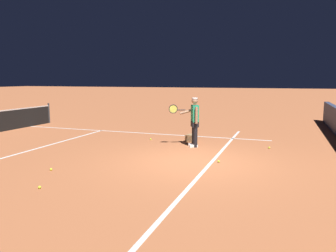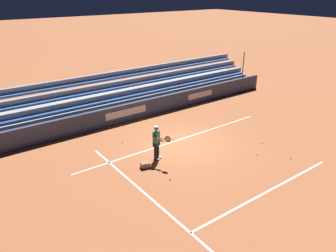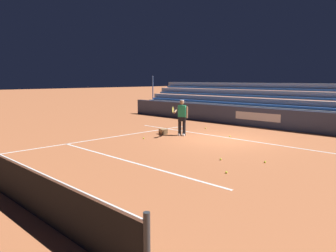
{
  "view_description": "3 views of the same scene",
  "coord_description": "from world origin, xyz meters",
  "views": [
    {
      "loc": [
        -8.84,
        -2.38,
        2.34
      ],
      "look_at": [
        1.43,
        1.28,
        0.78
      ],
      "focal_mm": 35.0,
      "sensor_mm": 36.0,
      "label": 1
    },
    {
      "loc": [
        9.94,
        12.13,
        7.72
      ],
      "look_at": [
        1.22,
        0.3,
        1.43
      ],
      "focal_mm": 35.0,
      "sensor_mm": 36.0,
      "label": 2
    },
    {
      "loc": [
        -8.4,
        12.1,
        2.71
      ],
      "look_at": [
        1.76,
        1.8,
        0.62
      ],
      "focal_mm": 35.0,
      "sensor_mm": 36.0,
      "label": 3
    }
  ],
  "objects": [
    {
      "name": "tennis_ball_far_left",
      "position": [
        -2.13,
        3.23,
        0.03
      ],
      "size": [
        0.07,
        0.07,
        0.07
      ],
      "primitive_type": "sphere",
      "color": "#CCE533",
      "rests_on": "ground"
    },
    {
      "name": "tennis_ball_near_player",
      "position": [
        2.69,
        2.45,
        0.03
      ],
      "size": [
        0.07,
        0.07,
        0.07
      ],
      "primitive_type": "sphere",
      "color": "#CCE533",
      "rests_on": "ground"
    },
    {
      "name": "court_sideline_white",
      "position": [
        4.11,
        4.0,
        0.0
      ],
      "size": [
        0.1,
        12.0,
        0.01
      ],
      "primitive_type": "cube",
      "color": "white",
      "rests_on": "ground"
    },
    {
      "name": "back_wall_sponsor_board",
      "position": [
        -0.01,
        -4.59,
        0.55
      ],
      "size": [
        22.59,
        0.25,
        1.1
      ],
      "color": "#384260",
      "rests_on": "ground"
    },
    {
      "name": "bleacher_stand",
      "position": [
        0.0,
        -6.42,
        0.73
      ],
      "size": [
        21.46,
        2.4,
        2.95
      ],
      "color": "#9EA3A8",
      "rests_on": "ground"
    },
    {
      "name": "tennis_ball_far_right",
      "position": [
        0.15,
        -0.7,
        0.03
      ],
      "size": [
        0.07,
        0.07,
        0.07
      ],
      "primitive_type": "sphere",
      "color": "#CCE533",
      "rests_on": "ground"
    },
    {
      "name": "ball_box_cardboard",
      "position": [
        2.98,
        0.9,
        0.13
      ],
      "size": [
        0.47,
        0.4,
        0.26
      ],
      "primitive_type": "cube",
      "rotation": [
        0.0,
        0.0,
        -0.29
      ],
      "color": "#A87F51",
      "rests_on": "ground"
    },
    {
      "name": "court_baseline_white",
      "position": [
        0.0,
        -0.5,
        0.0
      ],
      "size": [
        12.0,
        0.1,
        0.01
      ],
      "primitive_type": "cube",
      "color": "white",
      "rests_on": "ground"
    },
    {
      "name": "tennis_ball_toward_net",
      "position": [
        -3.17,
        4.4,
        0.03
      ],
      "size": [
        0.07,
        0.07,
        0.07
      ],
      "primitive_type": "sphere",
      "color": "#CCE533",
      "rests_on": "ground"
    },
    {
      "name": "tennis_player",
      "position": [
        2.07,
        0.55,
        0.89
      ],
      "size": [
        0.56,
        1.07,
        1.71
      ],
      "color": "black",
      "rests_on": "ground"
    },
    {
      "name": "ground_plane",
      "position": [
        0.0,
        0.0,
        0.0
      ],
      "size": [
        160.0,
        160.0,
        0.0
      ],
      "primitive_type": "plane",
      "color": "#B7663D"
    },
    {
      "name": "tennis_ball_by_box",
      "position": [
        -3.37,
        2.51,
        0.03
      ],
      "size": [
        0.07,
        0.07,
        0.07
      ],
      "primitive_type": "sphere",
      "color": "#CCE533",
      "rests_on": "ground"
    },
    {
      "name": "court_service_line_white",
      "position": [
        0.0,
        5.5,
        0.0
      ],
      "size": [
        8.22,
        0.1,
        0.01
      ],
      "primitive_type": "cube",
      "color": "white",
      "rests_on": "ground"
    },
    {
      "name": "tennis_ball_midcourt",
      "position": [
        2.58,
        -1.96,
        0.03
      ],
      "size": [
        0.07,
        0.07,
        0.07
      ],
      "primitive_type": "sphere",
      "color": "#CCE533",
      "rests_on": "ground"
    }
  ]
}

